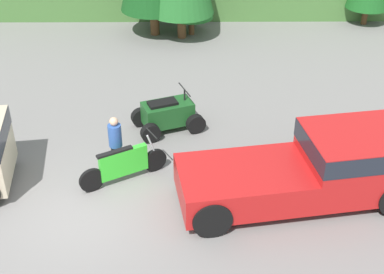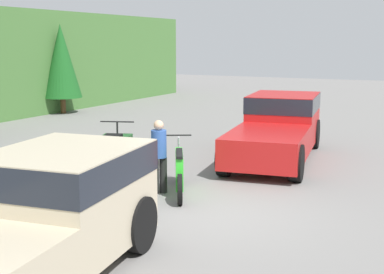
{
  "view_description": "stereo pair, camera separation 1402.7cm",
  "coord_description": "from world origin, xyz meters",
  "px_view_note": "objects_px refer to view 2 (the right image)",
  "views": [
    {
      "loc": [
        2.61,
        -9.92,
        8.35
      ],
      "look_at": [
        2.7,
        1.84,
        0.95
      ],
      "focal_mm": 50.0,
      "sensor_mm": 36.0,
      "label": 1
    },
    {
      "loc": [
        -9.24,
        -4.33,
        3.35
      ],
      "look_at": [
        2.7,
        1.84,
        0.95
      ],
      "focal_mm": 50.0,
      "sensor_mm": 36.0,
      "label": 2
    }
  ],
  "objects_px": {
    "quad_atv": "(113,153)",
    "pickup_truck_second": "(29,220)",
    "dirt_bike": "(179,171)",
    "rider_person": "(159,154)",
    "pickup_truck_red": "(279,125)"
  },
  "relations": [
    {
      "from": "quad_atv",
      "to": "rider_person",
      "type": "xyz_separation_m",
      "value": [
        -1.27,
        -2.17,
        0.41
      ]
    },
    {
      "from": "pickup_truck_second",
      "to": "dirt_bike",
      "type": "xyz_separation_m",
      "value": [
        5.0,
        0.39,
        -0.44
      ]
    },
    {
      "from": "dirt_bike",
      "to": "rider_person",
      "type": "bearing_deg",
      "value": 90.36
    },
    {
      "from": "quad_atv",
      "to": "pickup_truck_second",
      "type": "bearing_deg",
      "value": -175.02
    },
    {
      "from": "quad_atv",
      "to": "rider_person",
      "type": "relative_size",
      "value": 1.37
    },
    {
      "from": "pickup_truck_second",
      "to": "quad_atv",
      "type": "distance_m",
      "value": 6.74
    },
    {
      "from": "pickup_truck_second",
      "to": "pickup_truck_red",
      "type": "bearing_deg",
      "value": -10.2
    },
    {
      "from": "rider_person",
      "to": "dirt_bike",
      "type": "bearing_deg",
      "value": -103.94
    },
    {
      "from": "dirt_bike",
      "to": "rider_person",
      "type": "xyz_separation_m",
      "value": [
        -0.22,
        0.39,
        0.4
      ]
    },
    {
      "from": "dirt_bike",
      "to": "quad_atv",
      "type": "distance_m",
      "value": 2.76
    },
    {
      "from": "dirt_bike",
      "to": "rider_person",
      "type": "distance_m",
      "value": 0.6
    },
    {
      "from": "pickup_truck_red",
      "to": "dirt_bike",
      "type": "distance_m",
      "value": 4.86
    },
    {
      "from": "pickup_truck_red",
      "to": "pickup_truck_second",
      "type": "bearing_deg",
      "value": 168.88
    },
    {
      "from": "quad_atv",
      "to": "rider_person",
      "type": "bearing_deg",
      "value": -141.35
    },
    {
      "from": "dirt_bike",
      "to": "quad_atv",
      "type": "height_order",
      "value": "quad_atv"
    }
  ]
}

